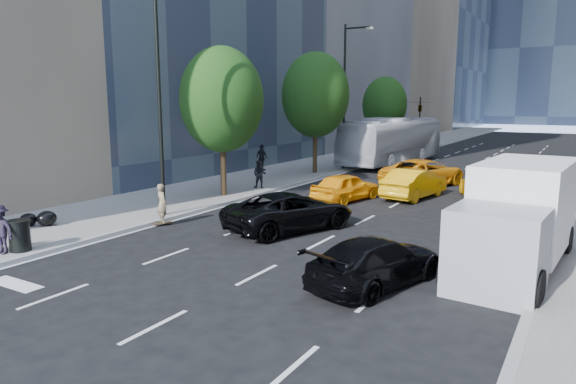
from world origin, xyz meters
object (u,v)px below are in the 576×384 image
Objects in this scene: skateboarder at (162,206)px; black_sedan_lincoln at (290,211)px; city_bus at (393,141)px; black_sedan_mercedes at (377,261)px; box_truck at (518,217)px; trash_can at (20,236)px.

skateboarder reaches higher than black_sedan_lincoln.
city_bus is at bearing -58.83° from black_sedan_lincoln.
black_sedan_mercedes is at bearing -66.67° from city_bus.
skateboarder reaches higher than black_sedan_mercedes.
box_truck reaches higher than skateboarder.
city_bus is at bearing -70.41° from skateboarder.
skateboarder is 24.72m from city_bus.
city_bus is at bearing 121.47° from box_truck.
black_sedan_mercedes is at bearing -170.09° from skateboarder.
skateboarder is 0.12× the size of city_bus.
box_truck is (8.10, -0.71, 0.85)m from black_sedan_lincoln.
black_sedan_mercedes is at bearing -128.27° from box_truck.
black_sedan_mercedes is 0.34× the size of city_bus.
black_sedan_mercedes is 11.30m from trash_can.
trash_can is at bearing -150.13° from box_truck.
black_sedan_lincoln is 9.30m from trash_can.
black_sedan_lincoln is at bearing 52.00° from trash_can.
skateboarder is at bearing 44.29° from black_sedan_lincoln.
black_sedan_lincoln is 0.40× the size of city_bus.
skateboarder reaches higher than trash_can.
box_truck reaches higher than trash_can.
black_sedan_lincoln is 6.46m from black_sedan_mercedes.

